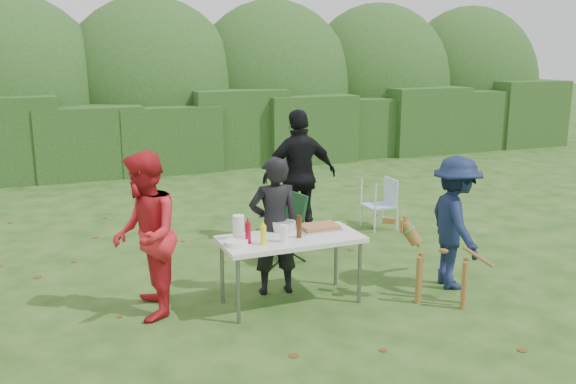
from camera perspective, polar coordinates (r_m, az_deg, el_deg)
name	(u,v)px	position (r m, az deg, el deg)	size (l,w,h in m)	color
ground	(315,294)	(6.90, 2.50, -9.55)	(80.00, 80.00, 0.00)	#1E4211
hedge_row	(167,133)	(14.15, -11.27, 5.48)	(22.00, 1.40, 1.70)	#23471C
shrub_backdrop	(152,95)	(15.64, -12.57, 8.88)	(20.00, 2.60, 3.20)	#3D6628
folding_table	(291,242)	(6.45, 0.27, -4.68)	(1.50, 0.70, 0.74)	silver
person_cook	(274,226)	(6.70, -1.29, -3.20)	(0.57, 0.37, 1.55)	black
person_red_jacket	(145,236)	(6.27, -13.23, -3.99)	(0.83, 0.64, 1.70)	red
person_black_puffy	(300,176)	(8.58, 1.11, 1.52)	(1.10, 0.46, 1.87)	black
child	(455,223)	(7.14, 15.37, -2.77)	(0.98, 0.56, 1.52)	#111D3D
dog	(443,264)	(6.72, 14.26, -6.51)	(0.94, 0.38, 0.89)	brown
camping_chair	(281,227)	(7.84, -0.65, -3.34)	(0.55, 0.55, 0.88)	#153C1E
lawn_chair	(379,204)	(9.37, 8.52, -1.07)	(0.46, 0.46, 0.77)	#4B7FCC
food_tray	(319,229)	(6.70, 2.94, -3.44)	(0.45, 0.30, 0.02)	#B7B7BA
focaccia_bread	(319,226)	(6.69, 2.94, -3.21)	(0.40, 0.26, 0.04)	#AC6E45
mustard_bottle	(263,235)	(6.16, -2.33, -4.04)	(0.06, 0.06, 0.20)	yellow
ketchup_bottle	(248,233)	(6.21, -3.77, -3.84)	(0.06, 0.06, 0.22)	maroon
beer_bottle	(299,226)	(6.38, 1.05, -3.24)	(0.06, 0.06, 0.24)	#47230F
paper_towel_roll	(238,228)	(6.33, -4.66, -3.34)	(0.12, 0.12, 0.26)	white
cup_stack	(284,234)	(6.24, -0.39, -3.91)	(0.08, 0.08, 0.18)	white
pasta_bowl	(284,226)	(6.65, -0.39, -3.20)	(0.26, 0.26, 0.10)	silver
plate_stack	(236,243)	(6.17, -4.89, -4.79)	(0.24, 0.24, 0.05)	white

